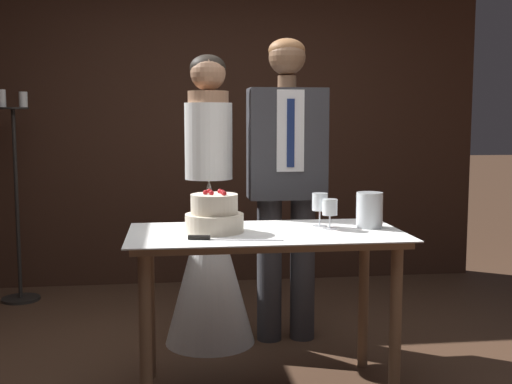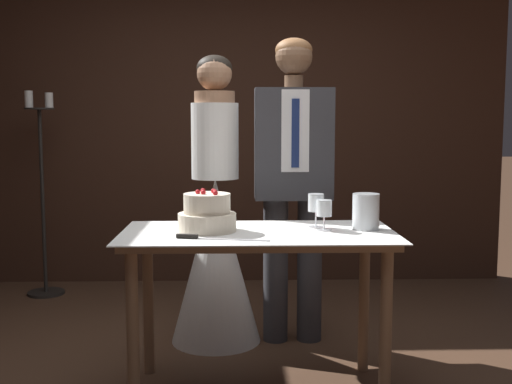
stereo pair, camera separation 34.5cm
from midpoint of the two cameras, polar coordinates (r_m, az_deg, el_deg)
wall_back at (r=5.32m, az=-6.11°, el=6.58°), size 4.50×0.12×2.72m
cake_table at (r=3.13m, az=-2.29°, el=-5.56°), size 1.33×0.68×0.80m
tiered_cake at (r=3.10m, az=-6.91°, el=-2.07°), size 0.28×0.28×0.21m
cake_knife at (r=2.91m, az=-6.90°, el=-4.14°), size 0.43×0.10×0.02m
wine_glass_near at (r=3.16m, az=3.50°, el=-1.53°), size 0.08×0.08×0.15m
wine_glass_middle at (r=3.24m, az=2.68°, el=-1.06°), size 0.08×0.08×0.17m
hurricane_candle at (r=3.23m, az=7.07°, el=-1.69°), size 0.13×0.13×0.18m
bride at (r=3.85m, az=-6.73°, el=-4.23°), size 0.54×0.54×1.72m
groom at (r=3.83m, az=0.16°, el=1.93°), size 0.46×0.25×1.82m
candle_stand at (r=5.09m, az=-22.34°, el=-1.17°), size 0.28×0.28×1.56m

